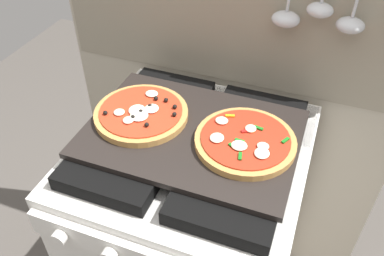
{
  "coord_description": "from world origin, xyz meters",
  "views": [
    {
      "loc": [
        0.27,
        -0.72,
        1.59
      ],
      "look_at": [
        0.0,
        0.0,
        0.93
      ],
      "focal_mm": 37.65,
      "sensor_mm": 36.0,
      "label": 1
    }
  ],
  "objects": [
    {
      "name": "kitchen_backsplash",
      "position": [
        0.0,
        0.33,
        0.79
      ],
      "size": [
        1.1,
        0.09,
        1.55
      ],
      "color": "#B2A893",
      "rests_on": "ground_plane"
    },
    {
      "name": "stove",
      "position": [
        -0.0,
        -0.0,
        0.45
      ],
      "size": [
        0.6,
        0.64,
        0.9
      ],
      "color": "white",
      "rests_on": "ground_plane"
    },
    {
      "name": "baking_tray",
      "position": [
        0.0,
        0.0,
        0.91
      ],
      "size": [
        0.54,
        0.38,
        0.02
      ],
      "primitive_type": "cube",
      "color": "black",
      "rests_on": "stove"
    },
    {
      "name": "pizza_left",
      "position": [
        -0.15,
        0.01,
        0.93
      ],
      "size": [
        0.25,
        0.25,
        0.03
      ],
      "color": "#C18947",
      "rests_on": "baking_tray"
    },
    {
      "name": "pizza_right",
      "position": [
        0.14,
        -0.0,
        0.93
      ],
      "size": [
        0.25,
        0.25,
        0.03
      ],
      "color": "#C18947",
      "rests_on": "baking_tray"
    }
  ]
}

